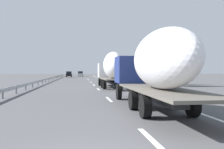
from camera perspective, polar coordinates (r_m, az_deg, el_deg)
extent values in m
plane|color=#4C4C4F|center=(45.21, -7.07, -1.78)|extent=(260.00, 260.00, 0.00)
cube|color=white|center=(7.77, 9.35, -14.68)|extent=(3.20, 0.20, 0.01)
cube|color=white|center=(18.37, -0.70, -5.64)|extent=(3.20, 0.20, 0.01)
cube|color=white|center=(28.33, -3.13, -3.35)|extent=(3.20, 0.20, 0.01)
cube|color=white|center=(36.49, -4.12, -2.41)|extent=(3.20, 0.20, 0.01)
cube|color=white|center=(45.42, -4.80, -1.76)|extent=(3.20, 0.20, 0.01)
cube|color=white|center=(60.41, -5.49, -1.11)|extent=(3.20, 0.20, 0.01)
cube|color=white|center=(57.44, -5.38, -1.21)|extent=(3.20, 0.20, 0.01)
cube|color=white|center=(68.68, -5.74, -0.88)|extent=(3.20, 0.20, 0.01)
cube|color=white|center=(84.41, -6.08, -0.55)|extent=(3.20, 0.20, 0.01)
cube|color=white|center=(50.55, -0.87, -1.49)|extent=(110.00, 0.20, 0.01)
cube|color=silver|center=(35.21, -1.07, 0.97)|extent=(2.40, 2.50, 1.90)
cube|color=black|center=(36.31, -1.27, 1.76)|extent=(0.08, 2.12, 0.80)
cube|color=#262628|center=(32.45, -0.51, -1.63)|extent=(10.33, 0.70, 0.24)
cube|color=#59544C|center=(29.66, 0.16, -0.96)|extent=(8.83, 2.50, 0.12)
ellipsoid|color=white|center=(29.44, 0.21, 2.15)|extent=(6.45, 2.20, 3.09)
cube|color=red|center=(25.45, 3.02, -1.80)|extent=(0.04, 0.56, 0.56)
cylinder|color=black|center=(35.14, -2.85, -1.69)|extent=(1.04, 0.30, 1.04)
cylinder|color=black|center=(35.39, 0.70, -1.67)|extent=(1.04, 0.30, 1.04)
cylinder|color=black|center=(30.75, -2.18, -2.05)|extent=(1.04, 0.35, 1.04)
cylinder|color=black|center=(31.03, 1.87, -2.03)|extent=(1.04, 0.35, 1.04)
cylinder|color=black|center=(28.36, -1.72, -2.30)|extent=(1.04, 0.35, 1.04)
cylinder|color=black|center=(28.67, 2.66, -2.26)|extent=(1.04, 0.35, 1.04)
cube|color=navy|center=(18.40, 4.94, 1.07)|extent=(2.40, 2.50, 1.90)
cube|color=black|center=(19.48, 4.24, 2.53)|extent=(0.08, 2.12, 0.80)
cube|color=#262628|center=(15.51, 7.37, -4.38)|extent=(11.19, 0.70, 0.24)
cube|color=#59544C|center=(12.56, 10.96, -3.46)|extent=(9.77, 2.50, 0.12)
ellipsoid|color=white|center=(12.37, 11.25, 3.43)|extent=(7.38, 2.20, 2.88)
cylinder|color=black|center=(18.26, 1.55, -4.05)|extent=(1.04, 0.30, 1.04)
cylinder|color=black|center=(18.73, 8.23, -3.94)|extent=(1.04, 0.30, 1.04)
cylinder|color=black|center=(13.48, 4.86, -5.80)|extent=(1.04, 0.35, 1.04)
cylinder|color=black|center=(14.12, 13.65, -5.52)|extent=(1.04, 0.35, 1.04)
cylinder|color=black|center=(11.17, 7.53, -7.19)|extent=(1.04, 0.35, 1.04)
cylinder|color=black|center=(11.93, 17.86, -6.71)|extent=(1.04, 0.35, 1.04)
cube|color=#ADB2B7|center=(90.48, -7.19, 0.01)|extent=(4.33, 1.90, 0.84)
cube|color=black|center=(90.14, -7.19, 0.51)|extent=(2.38, 1.67, 0.74)
cylinder|color=black|center=(91.82, -7.73, -0.24)|extent=(0.64, 0.22, 0.64)
cylinder|color=black|center=(91.84, -6.67, -0.24)|extent=(0.64, 0.22, 0.64)
cylinder|color=black|center=(89.14, -7.73, -0.28)|extent=(0.64, 0.22, 0.64)
cylinder|color=black|center=(89.15, -6.64, -0.27)|extent=(0.64, 0.22, 0.64)
cube|color=black|center=(82.44, -9.73, -0.08)|extent=(4.12, 1.85, 0.84)
cube|color=black|center=(82.12, -9.74, 0.45)|extent=(2.26, 1.63, 0.71)
cylinder|color=black|center=(83.76, -10.27, -0.36)|extent=(0.64, 0.22, 0.64)
cylinder|color=black|center=(83.70, -9.13, -0.35)|extent=(0.64, 0.22, 0.64)
cylinder|color=black|center=(81.21, -10.35, -0.39)|extent=(0.64, 0.22, 0.64)
cylinder|color=black|center=(81.15, -9.18, -0.39)|extent=(0.64, 0.22, 0.64)
cylinder|color=gray|center=(49.77, 0.62, -0.11)|extent=(0.10, 0.10, 2.47)
cube|color=#2D569E|center=(49.77, 0.62, 1.71)|extent=(0.06, 0.90, 0.70)
cylinder|color=#472D19|center=(82.81, 1.22, 0.05)|extent=(0.38, 0.38, 1.83)
cone|color=#1E5B23|center=(82.82, 1.22, 2.10)|extent=(3.08, 3.08, 4.08)
cylinder|color=#472D19|center=(83.50, -0.47, -0.14)|extent=(0.28, 0.28, 1.23)
cone|color=#1E5B23|center=(83.49, -0.47, 1.67)|extent=(2.81, 2.81, 4.05)
cylinder|color=#472D19|center=(53.71, 4.98, -0.43)|extent=(0.26, 0.26, 1.75)
cone|color=#286B2D|center=(53.72, 4.98, 2.53)|extent=(3.05, 3.05, 3.80)
cylinder|color=#472D19|center=(81.30, 1.33, -0.02)|extent=(0.34, 0.34, 1.66)
cone|color=#1E5B23|center=(81.32, 1.33, 2.40)|extent=(3.54, 3.54, 5.19)
cylinder|color=#472D19|center=(39.33, 11.55, -1.24)|extent=(0.32, 0.32, 1.30)
cone|color=#194C1E|center=(39.35, 11.56, 3.59)|extent=(2.44, 2.44, 5.33)
cylinder|color=#472D19|center=(35.13, 15.01, -1.09)|extent=(0.30, 0.30, 1.81)
cone|color=#1E5B23|center=(35.17, 15.03, 4.13)|extent=(3.48, 3.48, 4.60)
cube|color=#9EA0A5|center=(48.51, -14.21, -0.92)|extent=(94.00, 0.06, 0.32)
cube|color=slate|center=(20.42, -23.57, -4.22)|extent=(0.10, 0.10, 0.60)
cube|color=slate|center=(24.36, -20.91, -3.39)|extent=(0.10, 0.10, 0.60)
cube|color=slate|center=(28.35, -19.00, -2.79)|extent=(0.10, 0.10, 0.60)
cube|color=slate|center=(32.35, -17.56, -2.34)|extent=(0.10, 0.10, 0.60)
cube|color=slate|center=(36.38, -16.45, -1.98)|extent=(0.10, 0.10, 0.60)
cube|color=slate|center=(40.42, -15.55, -1.70)|extent=(0.10, 0.10, 0.60)
cube|color=slate|center=(44.47, -14.82, -1.46)|extent=(0.10, 0.10, 0.60)
cube|color=slate|center=(48.52, -14.21, -1.27)|extent=(0.10, 0.10, 0.60)
cube|color=slate|center=(52.58, -13.69, -1.10)|extent=(0.10, 0.10, 0.60)
cube|color=slate|center=(56.64, -13.25, -0.96)|extent=(0.10, 0.10, 0.60)
cube|color=slate|center=(60.71, -12.87, -0.84)|extent=(0.10, 0.10, 0.60)
cube|color=slate|center=(64.78, -12.54, -0.73)|extent=(0.10, 0.10, 0.60)
cube|color=slate|center=(68.85, -12.24, -0.64)|extent=(0.10, 0.10, 0.60)
cube|color=slate|center=(72.92, -11.98, -0.56)|extent=(0.10, 0.10, 0.60)
cube|color=slate|center=(77.00, -11.74, -0.48)|extent=(0.10, 0.10, 0.60)
cube|color=slate|center=(81.07, -11.53, -0.41)|extent=(0.10, 0.10, 0.60)
cube|color=slate|center=(85.15, -11.34, -0.35)|extent=(0.10, 0.10, 0.60)
cube|color=slate|center=(89.23, -11.17, -0.30)|extent=(0.10, 0.10, 0.60)
cube|color=slate|center=(93.30, -11.01, -0.25)|extent=(0.10, 0.10, 0.60)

